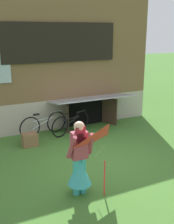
{
  "coord_description": "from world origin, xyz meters",
  "views": [
    {
      "loc": [
        -3.6,
        -6.33,
        3.45
      ],
      "look_at": [
        -0.13,
        0.69,
        1.22
      ],
      "focal_mm": 45.8,
      "sensor_mm": 36.0,
      "label": 1
    }
  ],
  "objects_px": {
    "bicycle_black": "(71,123)",
    "wooden_crate": "(30,140)",
    "kite": "(109,141)",
    "person": "(80,164)",
    "bicycle_silver": "(43,124)"
  },
  "relations": [
    {
      "from": "kite",
      "to": "bicycle_black",
      "type": "relative_size",
      "value": 1.0
    },
    {
      "from": "bicycle_black",
      "to": "bicycle_silver",
      "type": "xyz_separation_m",
      "value": [
        -0.91,
        0.24,
        0.02
      ]
    },
    {
      "from": "person",
      "to": "wooden_crate",
      "type": "bearing_deg",
      "value": 70.16
    },
    {
      "from": "bicycle_black",
      "to": "wooden_crate",
      "type": "height_order",
      "value": "bicycle_black"
    },
    {
      "from": "person",
      "to": "bicycle_silver",
      "type": "height_order",
      "value": "person"
    },
    {
      "from": "bicycle_silver",
      "to": "wooden_crate",
      "type": "xyz_separation_m",
      "value": [
        -0.67,
        -0.67,
        -0.2
      ]
    },
    {
      "from": "bicycle_black",
      "to": "wooden_crate",
      "type": "bearing_deg",
      "value": 176.58
    },
    {
      "from": "bicycle_silver",
      "to": "wooden_crate",
      "type": "bearing_deg",
      "value": -148.16
    },
    {
      "from": "bicycle_black",
      "to": "kite",
      "type": "bearing_deg",
      "value": -121.24
    },
    {
      "from": "person",
      "to": "bicycle_silver",
      "type": "xyz_separation_m",
      "value": [
        0.42,
        3.83,
        -0.31
      ]
    },
    {
      "from": "person",
      "to": "bicycle_silver",
      "type": "relative_size",
      "value": 0.95
    },
    {
      "from": "kite",
      "to": "bicycle_black",
      "type": "height_order",
      "value": "kite"
    },
    {
      "from": "kite",
      "to": "bicycle_silver",
      "type": "height_order",
      "value": "kite"
    },
    {
      "from": "kite",
      "to": "bicycle_silver",
      "type": "distance_m",
      "value": 4.4
    },
    {
      "from": "person",
      "to": "bicycle_black",
      "type": "xyz_separation_m",
      "value": [
        1.33,
        3.59,
        -0.33
      ]
    }
  ]
}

